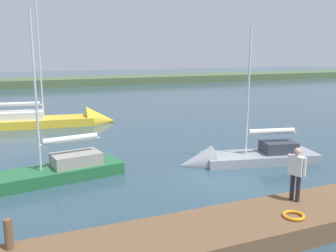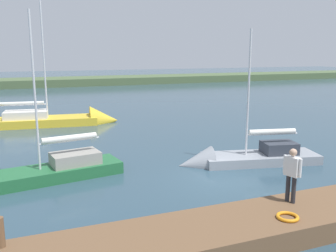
# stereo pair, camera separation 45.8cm
# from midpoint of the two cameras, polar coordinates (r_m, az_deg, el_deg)

# --- Properties ---
(ground_plane) EXTENTS (200.00, 200.00, 0.00)m
(ground_plane) POSITION_cam_midpoint_polar(r_m,az_deg,el_deg) (16.13, 8.04, -8.34)
(ground_plane) COLOR #2D4756
(far_shoreline) EXTENTS (180.00, 8.00, 2.40)m
(far_shoreline) POSITION_cam_midpoint_polar(r_m,az_deg,el_deg) (63.89, -15.63, 6.14)
(far_shoreline) COLOR #4C603D
(far_shoreline) RESTS_ON ground_plane
(dock_pier) EXTENTS (22.33, 2.35, 0.66)m
(dock_pier) POSITION_cam_midpoint_polar(r_m,az_deg,el_deg) (12.57, 19.12, -13.15)
(dock_pier) COLOR brown
(dock_pier) RESTS_ON ground_plane
(mooring_post_near) EXTENTS (0.20, 0.20, 0.78)m
(mooring_post_near) POSITION_cam_midpoint_polar(r_m,az_deg,el_deg) (10.22, -24.77, -15.05)
(mooring_post_near) COLOR brown
(mooring_post_near) RESTS_ON dock_pier
(life_ring_buoy) EXTENTS (0.66, 0.66, 0.10)m
(life_ring_buoy) POSITION_cam_midpoint_polar(r_m,az_deg,el_deg) (11.62, 17.85, -13.11)
(life_ring_buoy) COLOR orange
(life_ring_buoy) RESTS_ON dock_pier
(sailboat_behind_pier) EXTENTS (7.22, 3.28, 7.39)m
(sailboat_behind_pier) POSITION_cam_midpoint_polar(r_m,az_deg,el_deg) (18.62, 10.34, -5.38)
(sailboat_behind_pier) COLOR gray
(sailboat_behind_pier) RESTS_ON ground_plane
(sailboat_near_dock) EXTENTS (7.36, 2.86, 7.85)m
(sailboat_near_dock) POSITION_cam_midpoint_polar(r_m,az_deg,el_deg) (16.57, -21.31, -7.79)
(sailboat_near_dock) COLOR #236638
(sailboat_near_dock) RESTS_ON ground_plane
(sailboat_mid_channel) EXTENTS (10.64, 3.52, 13.38)m
(sailboat_mid_channel) POSITION_cam_midpoint_polar(r_m,az_deg,el_deg) (29.02, -17.42, 0.60)
(sailboat_mid_channel) COLOR gold
(sailboat_mid_channel) RESTS_ON ground_plane
(person_on_dock) EXTENTS (0.34, 0.65, 1.78)m
(person_on_dock) POSITION_cam_midpoint_polar(r_m,az_deg,el_deg) (12.49, 18.33, -6.54)
(person_on_dock) COLOR #28282D
(person_on_dock) RESTS_ON dock_pier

